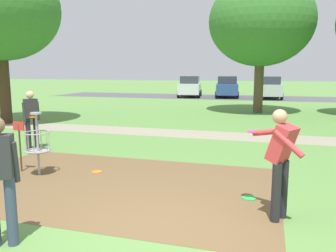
# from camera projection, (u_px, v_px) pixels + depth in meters

# --- Properties ---
(ground_plane) EXTENTS (160.00, 160.00, 0.00)m
(ground_plane) POSITION_uv_depth(u_px,v_px,m) (153.00, 234.00, 4.85)
(ground_plane) COLOR #5B8942
(dirt_tee_pad) EXTENTS (6.59, 4.10, 0.01)m
(dirt_tee_pad) POSITION_uv_depth(u_px,v_px,m) (111.00, 184.00, 7.01)
(dirt_tee_pad) COLOR brown
(dirt_tee_pad) RESTS_ON ground
(disc_golf_basket) EXTENTS (0.98, 0.58, 1.39)m
(disc_golf_basket) POSITION_uv_depth(u_px,v_px,m) (36.00, 141.00, 7.55)
(disc_golf_basket) COLOR #9E9EA3
(disc_golf_basket) RESTS_ON ground
(player_foreground_watching) EXTENTS (0.49, 0.45, 1.71)m
(player_foreground_watching) POSITION_uv_depth(u_px,v_px,m) (0.00, 174.00, 4.39)
(player_foreground_watching) COLOR #384260
(player_foreground_watching) RESTS_ON ground
(player_waiting_left) EXTENTS (0.45, 0.47, 1.71)m
(player_waiting_left) POSITION_uv_depth(u_px,v_px,m) (31.00, 116.00, 10.00)
(player_waiting_left) COLOR #232328
(player_waiting_left) RESTS_ON ground
(player_waiting_right) EXTENTS (0.85, 0.92, 1.71)m
(player_waiting_right) POSITION_uv_depth(u_px,v_px,m) (280.00, 157.00, 5.19)
(player_waiting_right) COLOR #232328
(player_waiting_right) RESTS_ON ground
(frisbee_mid_grass) EXTENTS (0.23, 0.23, 0.02)m
(frisbee_mid_grass) POSITION_uv_depth(u_px,v_px,m) (97.00, 172.00, 7.81)
(frisbee_mid_grass) COLOR orange
(frisbee_mid_grass) RESTS_ON ground
(frisbee_far_left) EXTENTS (0.26, 0.26, 0.02)m
(frisbee_far_left) POSITION_uv_depth(u_px,v_px,m) (249.00, 198.00, 6.20)
(frisbee_far_left) COLOR green
(frisbee_far_left) RESTS_ON ground
(tree_mid_center) EXTENTS (5.55, 5.55, 7.24)m
(tree_mid_center) POSITION_uv_depth(u_px,v_px,m) (261.00, 22.00, 18.31)
(tree_mid_center) COLOR brown
(tree_mid_center) RESTS_ON ground
(parking_lot_strip) EXTENTS (36.00, 6.00, 0.01)m
(parking_lot_strip) POSITION_uv_depth(u_px,v_px,m) (251.00, 98.00, 29.79)
(parking_lot_strip) COLOR #4C4C51
(parking_lot_strip) RESTS_ON ground
(parked_car_leftmost) EXTENTS (2.43, 4.42, 1.84)m
(parked_car_leftmost) POSITION_uv_depth(u_px,v_px,m) (190.00, 86.00, 30.72)
(parked_car_leftmost) COLOR silver
(parked_car_leftmost) RESTS_ON ground
(parked_car_center_left) EXTENTS (2.35, 4.38, 1.84)m
(parked_car_center_left) POSITION_uv_depth(u_px,v_px,m) (227.00, 87.00, 30.15)
(parked_car_center_left) COLOR #2D4784
(parked_car_center_left) RESTS_ON ground
(parked_car_center_right) EXTENTS (2.24, 4.34, 1.84)m
(parked_car_center_right) POSITION_uv_depth(u_px,v_px,m) (269.00, 88.00, 28.76)
(parked_car_center_right) COLOR #B2B7BC
(parked_car_center_right) RESTS_ON ground
(gravel_path) EXTENTS (40.00, 1.62, 0.00)m
(gravel_path) POSITION_uv_depth(u_px,v_px,m) (224.00, 136.00, 12.25)
(gravel_path) COLOR gray
(gravel_path) RESTS_ON ground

